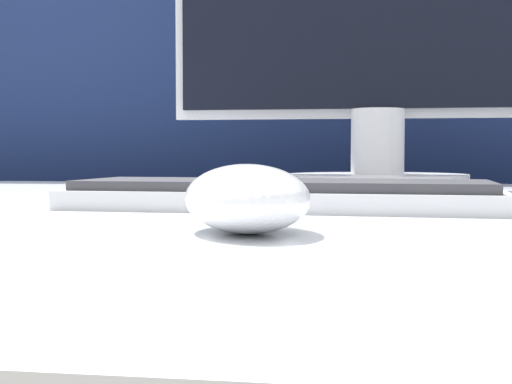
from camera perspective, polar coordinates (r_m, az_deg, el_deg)
The scene contains 4 objects.
partition_panel at distance 1.29m, azimuth 5.46°, elevation -3.59°, with size 5.00×0.03×1.30m.
computer_mouse_near at distance 0.41m, azimuth -0.66°, elevation -0.51°, with size 0.10×0.13×0.04m.
keyboard at distance 0.60m, azimuth 1.67°, elevation -0.22°, with size 0.37×0.15×0.02m.
monitor at distance 0.97m, azimuth 9.79°, elevation 13.73°, with size 0.54×0.23×0.45m.
Camera 1 is at (0.07, -0.64, 0.80)m, focal length 50.00 mm.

